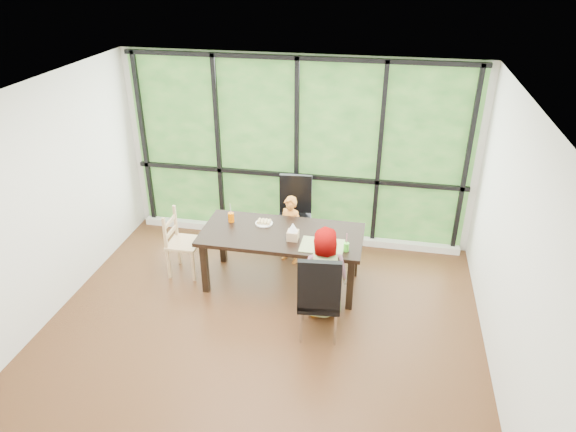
% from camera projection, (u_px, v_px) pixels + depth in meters
% --- Properties ---
extents(ground, '(5.00, 5.00, 0.00)m').
position_uv_depth(ground, '(262.00, 328.00, 6.01)').
color(ground, black).
rests_on(ground, ground).
extents(back_wall, '(5.00, 0.00, 5.00)m').
position_uv_depth(back_wall, '(297.00, 151.00, 7.34)').
color(back_wall, silver).
rests_on(back_wall, ground).
extents(foliage_backdrop, '(4.80, 0.02, 2.65)m').
position_uv_depth(foliage_backdrop, '(297.00, 152.00, 7.32)').
color(foliage_backdrop, '#20451B').
rests_on(foliage_backdrop, back_wall).
extents(window_mullions, '(4.80, 0.06, 2.65)m').
position_uv_depth(window_mullions, '(297.00, 153.00, 7.29)').
color(window_mullions, black).
rests_on(window_mullions, back_wall).
extents(window_sill, '(4.80, 0.12, 0.10)m').
position_uv_depth(window_sill, '(295.00, 234.00, 7.85)').
color(window_sill, silver).
rests_on(window_sill, ground).
extents(dining_table, '(2.07, 1.05, 0.75)m').
position_uv_depth(dining_table, '(282.00, 258.00, 6.65)').
color(dining_table, black).
rests_on(dining_table, ground).
extents(chair_window_leather, '(0.50, 0.50, 1.08)m').
position_uv_depth(chair_window_leather, '(294.00, 215.00, 7.35)').
color(chair_window_leather, black).
rests_on(chair_window_leather, ground).
extents(chair_interior_leather, '(0.50, 0.50, 1.08)m').
position_uv_depth(chair_interior_leather, '(319.00, 294.00, 5.70)').
color(chair_interior_leather, black).
rests_on(chair_interior_leather, ground).
extents(chair_end_beech, '(0.40, 0.42, 0.90)m').
position_uv_depth(chair_end_beech, '(184.00, 243.00, 6.84)').
color(chair_end_beech, tan).
rests_on(chair_end_beech, ground).
extents(child_toddler, '(0.42, 0.35, 0.98)m').
position_uv_depth(child_toddler, '(290.00, 230.00, 7.08)').
color(child_toddler, orange).
rests_on(child_toddler, ground).
extents(child_older, '(0.64, 0.50, 1.15)m').
position_uv_depth(child_older, '(323.00, 273.00, 6.00)').
color(child_older, slate).
rests_on(child_older, ground).
extents(placemat, '(0.52, 0.38, 0.01)m').
position_uv_depth(placemat, '(322.00, 246.00, 6.19)').
color(placemat, tan).
rests_on(placemat, dining_table).
extents(plate_far, '(0.23, 0.23, 0.01)m').
position_uv_depth(plate_far, '(264.00, 223.00, 6.68)').
color(plate_far, white).
rests_on(plate_far, dining_table).
extents(plate_near, '(0.25, 0.25, 0.02)m').
position_uv_depth(plate_near, '(326.00, 245.00, 6.19)').
color(plate_near, white).
rests_on(plate_near, dining_table).
extents(orange_cup, '(0.08, 0.08, 0.12)m').
position_uv_depth(orange_cup, '(231.00, 217.00, 6.71)').
color(orange_cup, '#EB6600').
rests_on(orange_cup, dining_table).
extents(green_cup, '(0.07, 0.07, 0.10)m').
position_uv_depth(green_cup, '(346.00, 247.00, 6.07)').
color(green_cup, '#51DC31').
rests_on(green_cup, dining_table).
extents(tissue_box, '(0.14, 0.14, 0.12)m').
position_uv_depth(tissue_box, '(293.00, 235.00, 6.30)').
color(tissue_box, tan).
rests_on(tissue_box, dining_table).
extents(crepe_rolls_far, '(0.20, 0.12, 0.04)m').
position_uv_depth(crepe_rolls_far, '(264.00, 222.00, 6.67)').
color(crepe_rolls_far, tan).
rests_on(crepe_rolls_far, plate_far).
extents(crepe_rolls_near, '(0.15, 0.12, 0.04)m').
position_uv_depth(crepe_rolls_near, '(326.00, 243.00, 6.18)').
color(crepe_rolls_near, tan).
rests_on(crepe_rolls_near, plate_near).
extents(straw_white, '(0.01, 0.04, 0.20)m').
position_uv_depth(straw_white, '(231.00, 210.00, 6.66)').
color(straw_white, white).
rests_on(straw_white, orange_cup).
extents(straw_pink, '(0.01, 0.04, 0.20)m').
position_uv_depth(straw_pink, '(347.00, 240.00, 6.03)').
color(straw_pink, pink).
rests_on(straw_pink, green_cup).
extents(tissue, '(0.12, 0.12, 0.11)m').
position_uv_depth(tissue, '(293.00, 227.00, 6.25)').
color(tissue, white).
rests_on(tissue, tissue_box).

